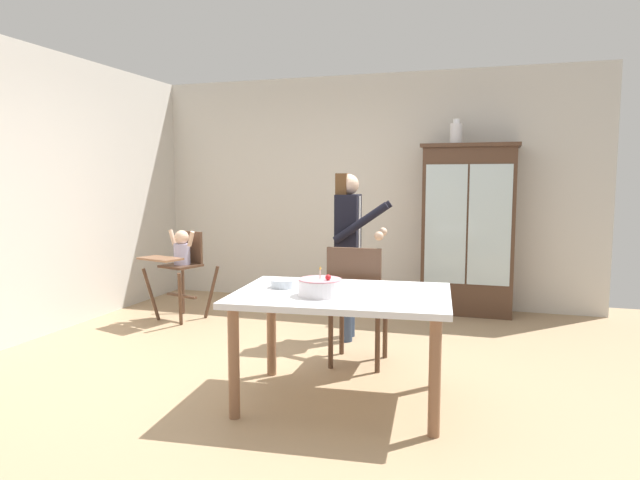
{
  "coord_description": "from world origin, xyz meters",
  "views": [
    {
      "loc": [
        1.43,
        -3.92,
        1.47
      ],
      "look_at": [
        0.0,
        0.7,
        0.95
      ],
      "focal_mm": 31.31,
      "sensor_mm": 36.0,
      "label": 1
    }
  ],
  "objects_px": {
    "dining_chair_far_side": "(356,298)",
    "china_cabinet": "(468,229)",
    "serving_bowl": "(284,283)",
    "adult_person": "(349,235)",
    "high_chair_with_toddler": "(181,258)",
    "ceramic_vase": "(456,133)",
    "birthday_cake": "(320,287)",
    "dining_table": "(342,306)"
  },
  "relations": [
    {
      "from": "dining_chair_far_side",
      "to": "china_cabinet",
      "type": "bearing_deg",
      "value": -111.05
    },
    {
      "from": "serving_bowl",
      "to": "adult_person",
      "type": "bearing_deg",
      "value": 85.82
    },
    {
      "from": "high_chair_with_toddler",
      "to": "ceramic_vase",
      "type": "bearing_deg",
      "value": 40.02
    },
    {
      "from": "ceramic_vase",
      "to": "high_chair_with_toddler",
      "type": "bearing_deg",
      "value": -156.61
    },
    {
      "from": "china_cabinet",
      "to": "dining_chair_far_side",
      "type": "relative_size",
      "value": 1.93
    },
    {
      "from": "china_cabinet",
      "to": "high_chair_with_toddler",
      "type": "bearing_deg",
      "value": -157.8
    },
    {
      "from": "high_chair_with_toddler",
      "to": "dining_chair_far_side",
      "type": "distance_m",
      "value": 2.32
    },
    {
      "from": "high_chair_with_toddler",
      "to": "dining_chair_far_side",
      "type": "relative_size",
      "value": 0.99
    },
    {
      "from": "adult_person",
      "to": "dining_chair_far_side",
      "type": "height_order",
      "value": "adult_person"
    },
    {
      "from": "ceramic_vase",
      "to": "dining_chair_far_side",
      "type": "height_order",
      "value": "ceramic_vase"
    },
    {
      "from": "birthday_cake",
      "to": "serving_bowl",
      "type": "xyz_separation_m",
      "value": [
        -0.32,
        0.18,
        -0.03
      ]
    },
    {
      "from": "high_chair_with_toddler",
      "to": "birthday_cake",
      "type": "xyz_separation_m",
      "value": [
        2.08,
        -1.78,
        0.14
      ]
    },
    {
      "from": "dining_chair_far_side",
      "to": "adult_person",
      "type": "bearing_deg",
      "value": -72.98
    },
    {
      "from": "ceramic_vase",
      "to": "china_cabinet",
      "type": "bearing_deg",
      "value": -1.37
    },
    {
      "from": "dining_table",
      "to": "dining_chair_far_side",
      "type": "bearing_deg",
      "value": 95.69
    },
    {
      "from": "china_cabinet",
      "to": "dining_table",
      "type": "xyz_separation_m",
      "value": [
        -0.68,
        -2.81,
        -0.29
      ]
    },
    {
      "from": "serving_bowl",
      "to": "dining_table",
      "type": "bearing_deg",
      "value": -5.78
    },
    {
      "from": "china_cabinet",
      "to": "dining_table",
      "type": "distance_m",
      "value": 2.91
    },
    {
      "from": "dining_chair_far_side",
      "to": "serving_bowl",
      "type": "bearing_deg",
      "value": 60.19
    },
    {
      "from": "dining_table",
      "to": "serving_bowl",
      "type": "height_order",
      "value": "serving_bowl"
    },
    {
      "from": "china_cabinet",
      "to": "birthday_cake",
      "type": "bearing_deg",
      "value": -104.87
    },
    {
      "from": "china_cabinet",
      "to": "ceramic_vase",
      "type": "xyz_separation_m",
      "value": [
        -0.15,
        0.0,
        1.04
      ]
    },
    {
      "from": "adult_person",
      "to": "serving_bowl",
      "type": "xyz_separation_m",
      "value": [
        -0.1,
        -1.4,
        -0.2
      ]
    },
    {
      "from": "adult_person",
      "to": "dining_chair_far_side",
      "type": "xyz_separation_m",
      "value": [
        0.25,
        -0.75,
        -0.41
      ]
    },
    {
      "from": "adult_person",
      "to": "dining_table",
      "type": "bearing_deg",
      "value": -173.34
    },
    {
      "from": "china_cabinet",
      "to": "high_chair_with_toddler",
      "type": "xyz_separation_m",
      "value": [
        -2.87,
        -1.17,
        -0.28
      ]
    },
    {
      "from": "ceramic_vase",
      "to": "serving_bowl",
      "type": "bearing_deg",
      "value": -108.88
    },
    {
      "from": "high_chair_with_toddler",
      "to": "birthday_cake",
      "type": "bearing_deg",
      "value": -23.95
    },
    {
      "from": "birthday_cake",
      "to": "dining_chair_far_side",
      "type": "distance_m",
      "value": 0.88
    },
    {
      "from": "china_cabinet",
      "to": "serving_bowl",
      "type": "bearing_deg",
      "value": -111.69
    },
    {
      "from": "high_chair_with_toddler",
      "to": "serving_bowl",
      "type": "bearing_deg",
      "value": -25.55
    },
    {
      "from": "china_cabinet",
      "to": "adult_person",
      "type": "xyz_separation_m",
      "value": [
        -1.0,
        -1.36,
        0.03
      ]
    },
    {
      "from": "ceramic_vase",
      "to": "high_chair_with_toddler",
      "type": "relative_size",
      "value": 0.28
    },
    {
      "from": "china_cabinet",
      "to": "birthday_cake",
      "type": "distance_m",
      "value": 3.06
    },
    {
      "from": "china_cabinet",
      "to": "dining_chair_far_side",
      "type": "height_order",
      "value": "china_cabinet"
    },
    {
      "from": "china_cabinet",
      "to": "dining_chair_far_side",
      "type": "bearing_deg",
      "value": -109.5
    },
    {
      "from": "birthday_cake",
      "to": "ceramic_vase",
      "type": "bearing_deg",
      "value": 77.96
    },
    {
      "from": "serving_bowl",
      "to": "dining_chair_far_side",
      "type": "height_order",
      "value": "dining_chair_far_side"
    },
    {
      "from": "adult_person",
      "to": "birthday_cake",
      "type": "height_order",
      "value": "adult_person"
    },
    {
      "from": "high_chair_with_toddler",
      "to": "dining_table",
      "type": "relative_size",
      "value": 0.64
    },
    {
      "from": "ceramic_vase",
      "to": "birthday_cake",
      "type": "relative_size",
      "value": 0.96
    },
    {
      "from": "birthday_cake",
      "to": "dining_table",
      "type": "bearing_deg",
      "value": 53.11
    }
  ]
}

